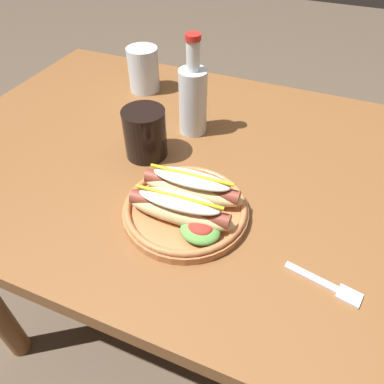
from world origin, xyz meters
The scene contains 7 objects.
ground_plane centered at (0.00, 0.00, 0.00)m, with size 8.00×8.00×0.00m, color brown.
dining_table centered at (0.00, 0.00, 0.63)m, with size 1.13×0.81×0.74m.
hot_dog_plate centered at (0.08, -0.16, 0.77)m, with size 0.23×0.23×0.08m.
fork centered at (0.34, -0.22, 0.74)m, with size 0.12×0.04×0.00m.
soda_cup centered at (-0.08, -0.03, 0.79)m, with size 0.09×0.09×0.11m, color black.
water_cup centered at (-0.22, 0.24, 0.80)m, with size 0.08×0.08×0.12m, color silver.
glass_bottle centered at (-0.02, 0.10, 0.83)m, with size 0.06×0.06×0.23m.
Camera 1 is at (0.26, -0.58, 1.23)m, focal length 33.96 mm.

